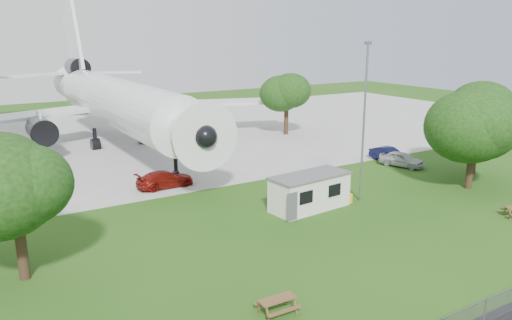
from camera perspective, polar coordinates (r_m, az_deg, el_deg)
ground at (r=30.50m, az=8.38°, el=-10.45°), size 160.00×160.00×0.00m
concrete_apron at (r=63.03m, az=-14.28°, el=2.26°), size 120.00×46.00×0.03m
airliner at (r=59.58m, az=-15.80°, el=6.62°), size 46.36×47.73×17.69m
site_cabin at (r=37.18m, az=6.17°, el=-3.60°), size 6.86×3.24×2.62m
picnic_west at (r=24.39m, az=2.45°, el=-17.08°), size 1.83×1.54×0.76m
lamp_mast at (r=38.43m, az=12.21°, el=3.95°), size 0.16×0.16×12.00m
tree_west_small at (r=28.05m, az=-26.05°, el=-1.75°), size 6.12×6.12×8.72m
tree_east_front at (r=44.58m, az=23.72°, el=3.60°), size 8.03×8.03×9.36m
tree_east_back at (r=49.59m, az=24.09°, el=4.95°), size 6.51×6.51×8.96m
tree_far_apron at (r=63.78m, az=3.51°, el=7.60°), size 5.94×5.94×8.25m
car_ne_hatch at (r=50.73m, az=16.28°, el=0.08°), size 3.12×4.59×1.45m
car_ne_sedan at (r=52.33m, az=14.95°, el=0.57°), size 1.60×4.32×1.41m
car_apron_van at (r=42.82m, az=-10.35°, el=-2.19°), size 4.94×2.14×1.41m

